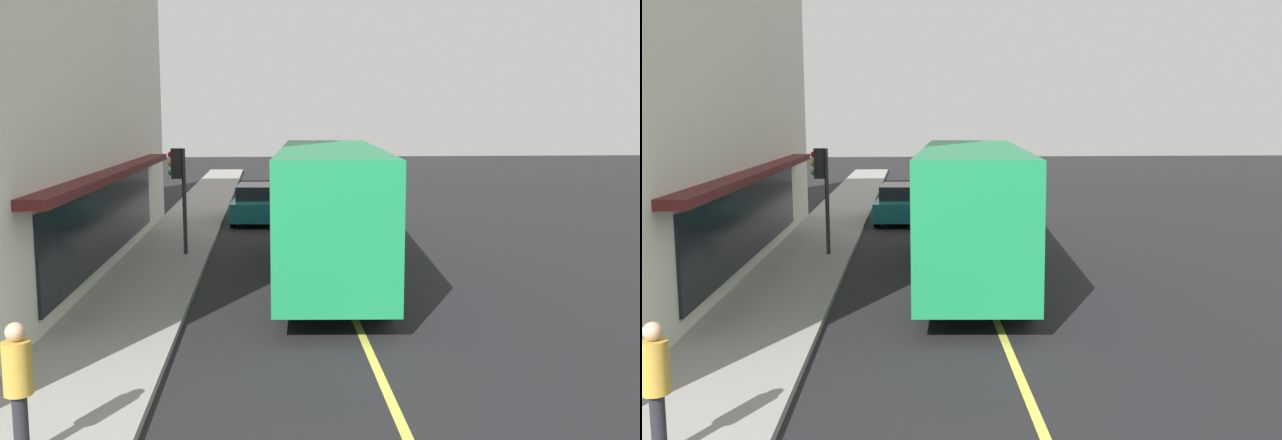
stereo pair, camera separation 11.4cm
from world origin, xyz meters
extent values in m
plane|color=black|center=(0.00, 0.00, 0.00)|extent=(120.00, 120.00, 0.00)
cube|color=gray|center=(0.00, 4.89, 0.07)|extent=(80.00, 2.54, 0.15)
cube|color=#D8D14C|center=(0.00, 0.00, 0.00)|extent=(36.00, 0.16, 0.01)
cube|color=#4C1919|center=(3.35, 5.91, 2.80)|extent=(14.84, 0.70, 0.20)
cube|color=black|center=(3.35, 6.13, 1.50)|extent=(12.72, 0.08, 2.00)
cube|color=#197F47|center=(2.09, 0.20, 2.00)|extent=(11.14, 3.20, 3.00)
cube|color=black|center=(7.52, -0.15, 2.36)|extent=(0.25, 2.10, 1.80)
cube|color=black|center=(1.87, 1.49, 2.36)|extent=(8.79, 0.62, 1.32)
cube|color=black|center=(1.70, -1.05, 2.36)|extent=(8.79, 0.62, 1.32)
cube|color=#0CF259|center=(7.59, -0.15, 3.25)|extent=(0.20, 1.90, 0.36)
cube|color=#2D2D33|center=(7.62, -0.15, 0.75)|extent=(0.31, 2.41, 0.40)
cylinder|color=black|center=(5.67, 1.10, 0.50)|extent=(1.02, 0.36, 1.00)
cylinder|color=black|center=(5.53, -1.15, 0.50)|extent=(1.02, 0.36, 1.00)
cylinder|color=black|center=(-1.36, 1.55, 0.50)|extent=(1.02, 0.36, 1.00)
cylinder|color=black|center=(-1.50, -0.70, 0.50)|extent=(1.02, 0.36, 1.00)
cylinder|color=#2D2D33|center=(5.19, 4.32, 1.75)|extent=(0.12, 0.12, 3.20)
cube|color=black|center=(5.19, 4.52, 2.90)|extent=(0.30, 0.30, 0.90)
sphere|color=red|center=(5.19, 4.69, 3.17)|extent=(0.18, 0.18, 0.18)
sphere|color=orange|center=(5.19, 4.69, 2.90)|extent=(0.18, 0.18, 0.18)
sphere|color=green|center=(5.19, 4.69, 2.63)|extent=(0.18, 0.18, 0.18)
cube|color=navy|center=(12.07, -1.91, 0.60)|extent=(4.39, 2.03, 0.75)
cube|color=black|center=(11.92, -1.92, 1.25)|extent=(2.49, 1.64, 0.55)
cylinder|color=black|center=(13.44, -1.02, 0.32)|extent=(0.65, 0.25, 0.64)
cylinder|color=black|center=(13.53, -2.65, 0.32)|extent=(0.65, 0.25, 0.64)
cylinder|color=black|center=(10.60, -1.17, 0.32)|extent=(0.65, 0.25, 0.64)
cylinder|color=black|center=(10.69, -2.81, 0.32)|extent=(0.65, 0.25, 0.64)
cube|color=#14666B|center=(12.74, 2.26, 0.60)|extent=(4.39, 2.03, 0.75)
cube|color=black|center=(12.88, 2.25, 1.25)|extent=(2.49, 1.64, 0.55)
cylinder|color=black|center=(11.27, 1.51, 0.32)|extent=(0.65, 0.25, 0.64)
cylinder|color=black|center=(11.36, 3.15, 0.32)|extent=(0.65, 0.25, 0.64)
cylinder|color=black|center=(14.11, 1.36, 0.32)|extent=(0.65, 0.25, 0.64)
cylinder|color=black|center=(14.20, 3.00, 0.32)|extent=(0.65, 0.25, 0.64)
cylinder|color=black|center=(-7.91, 4.87, 0.57)|extent=(0.18, 0.18, 0.83)
cylinder|color=#B28C33|center=(-7.91, 4.87, 1.31)|extent=(0.34, 0.34, 0.66)
sphere|color=tan|center=(-7.91, 4.87, 1.76)|extent=(0.23, 0.23, 0.23)
camera|label=1|loc=(-16.35, 1.87, 4.30)|focal=39.99mm
camera|label=2|loc=(-16.36, 1.76, 4.30)|focal=39.99mm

